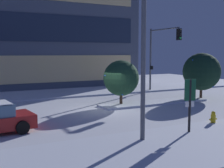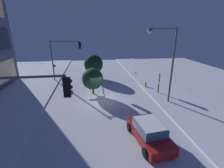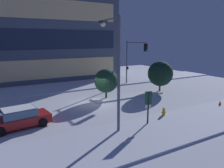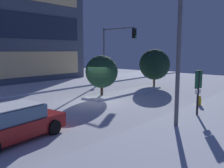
{
  "view_description": "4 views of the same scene",
  "coord_description": "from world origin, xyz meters",
  "px_view_note": "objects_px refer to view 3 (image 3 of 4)",
  "views": [
    {
      "loc": [
        -8.51,
        -17.87,
        3.88
      ],
      "look_at": [
        0.54,
        -0.2,
        1.78
      ],
      "focal_mm": 47.02,
      "sensor_mm": 36.0,
      "label": 1
    },
    {
      "loc": [
        -16.94,
        1.07,
        7.74
      ],
      "look_at": [
        -1.25,
        -1.11,
        2.33
      ],
      "focal_mm": 25.46,
      "sensor_mm": 36.0,
      "label": 2
    },
    {
      "loc": [
        -9.3,
        -19.74,
        6.42
      ],
      "look_at": [
        1.03,
        -1.83,
        2.25
      ],
      "focal_mm": 34.89,
      "sensor_mm": 36.0,
      "label": 3
    },
    {
      "loc": [
        -12.27,
        -12.57,
        3.75
      ],
      "look_at": [
        1.5,
        -0.54,
        1.21
      ],
      "focal_mm": 38.9,
      "sensor_mm": 36.0,
      "label": 4
    }
  ],
  "objects_px": {
    "street_lamp_arched": "(114,58)",
    "construction_cone": "(220,103)",
    "car_near": "(19,118)",
    "decorated_tree_median": "(160,74)",
    "decorated_tree_left_of_median": "(106,81)",
    "fire_hydrant": "(164,112)",
    "parking_info_sign": "(148,104)",
    "traffic_light_corner_far_right": "(134,55)"
  },
  "relations": [
    {
      "from": "decorated_tree_median",
      "to": "car_near",
      "type": "bearing_deg",
      "value": -168.48
    },
    {
      "from": "fire_hydrant",
      "to": "decorated_tree_median",
      "type": "distance_m",
      "value": 9.45
    },
    {
      "from": "fire_hydrant",
      "to": "construction_cone",
      "type": "height_order",
      "value": "fire_hydrant"
    },
    {
      "from": "construction_cone",
      "to": "decorated_tree_left_of_median",
      "type": "bearing_deg",
      "value": 137.12
    },
    {
      "from": "decorated_tree_median",
      "to": "construction_cone",
      "type": "height_order",
      "value": "decorated_tree_median"
    },
    {
      "from": "car_near",
      "to": "construction_cone",
      "type": "bearing_deg",
      "value": -19.61
    },
    {
      "from": "traffic_light_corner_far_right",
      "to": "decorated_tree_median",
      "type": "xyz_separation_m",
      "value": [
        0.82,
        -4.58,
        -2.01
      ]
    },
    {
      "from": "traffic_light_corner_far_right",
      "to": "decorated_tree_left_of_median",
      "type": "xyz_separation_m",
      "value": [
        -6.72,
        -4.25,
        -2.28
      ]
    },
    {
      "from": "fire_hydrant",
      "to": "construction_cone",
      "type": "xyz_separation_m",
      "value": [
        6.97,
        -0.54,
        -0.09
      ]
    },
    {
      "from": "traffic_light_corner_far_right",
      "to": "decorated_tree_median",
      "type": "distance_m",
      "value": 5.07
    },
    {
      "from": "parking_info_sign",
      "to": "decorated_tree_left_of_median",
      "type": "bearing_deg",
      "value": 9.72
    },
    {
      "from": "car_near",
      "to": "decorated_tree_median",
      "type": "bearing_deg",
      "value": 4.92
    },
    {
      "from": "parking_info_sign",
      "to": "decorated_tree_median",
      "type": "distance_m",
      "value": 11.55
    },
    {
      "from": "fire_hydrant",
      "to": "parking_info_sign",
      "type": "distance_m",
      "value": 2.9
    },
    {
      "from": "construction_cone",
      "to": "street_lamp_arched",
      "type": "bearing_deg",
      "value": 177.81
    },
    {
      "from": "parking_info_sign",
      "to": "construction_cone",
      "type": "distance_m",
      "value": 9.52
    },
    {
      "from": "car_near",
      "to": "street_lamp_arched",
      "type": "height_order",
      "value": "street_lamp_arched"
    },
    {
      "from": "fire_hydrant",
      "to": "decorated_tree_left_of_median",
      "type": "bearing_deg",
      "value": 102.12
    },
    {
      "from": "fire_hydrant",
      "to": "decorated_tree_median",
      "type": "xyz_separation_m",
      "value": [
        5.94,
        7.09,
        1.95
      ]
    },
    {
      "from": "car_near",
      "to": "decorated_tree_left_of_median",
      "type": "height_order",
      "value": "decorated_tree_left_of_median"
    },
    {
      "from": "parking_info_sign",
      "to": "decorated_tree_median",
      "type": "relative_size",
      "value": 0.68
    },
    {
      "from": "parking_info_sign",
      "to": "street_lamp_arched",
      "type": "bearing_deg",
      "value": 89.25
    },
    {
      "from": "decorated_tree_left_of_median",
      "to": "fire_hydrant",
      "type": "bearing_deg",
      "value": -77.88
    },
    {
      "from": "fire_hydrant",
      "to": "street_lamp_arched",
      "type": "bearing_deg",
      "value": -179.09
    },
    {
      "from": "street_lamp_arched",
      "to": "decorated_tree_left_of_median",
      "type": "distance_m",
      "value": 8.83
    },
    {
      "from": "fire_hydrant",
      "to": "decorated_tree_left_of_median",
      "type": "height_order",
      "value": "decorated_tree_left_of_median"
    },
    {
      "from": "decorated_tree_median",
      "to": "parking_info_sign",
      "type": "bearing_deg",
      "value": -136.59
    },
    {
      "from": "car_near",
      "to": "traffic_light_corner_far_right",
      "type": "xyz_separation_m",
      "value": [
        16.17,
        8.04,
        3.62
      ]
    },
    {
      "from": "traffic_light_corner_far_right",
      "to": "fire_hydrant",
      "type": "relative_size",
      "value": 8.19
    },
    {
      "from": "traffic_light_corner_far_right",
      "to": "fire_hydrant",
      "type": "height_order",
      "value": "traffic_light_corner_far_right"
    },
    {
      "from": "decorated_tree_left_of_median",
      "to": "construction_cone",
      "type": "relative_size",
      "value": 6.12
    },
    {
      "from": "decorated_tree_median",
      "to": "decorated_tree_left_of_median",
      "type": "relative_size",
      "value": 1.16
    },
    {
      "from": "street_lamp_arched",
      "to": "traffic_light_corner_far_right",
      "type": "bearing_deg",
      "value": -35.53
    },
    {
      "from": "car_near",
      "to": "decorated_tree_median",
      "type": "xyz_separation_m",
      "value": [
        16.98,
        3.46,
        1.6
      ]
    },
    {
      "from": "street_lamp_arched",
      "to": "decorated_tree_left_of_median",
      "type": "xyz_separation_m",
      "value": [
        3.43,
        7.5,
        -3.15
      ]
    },
    {
      "from": "decorated_tree_left_of_median",
      "to": "street_lamp_arched",
      "type": "bearing_deg",
      "value": -114.61
    },
    {
      "from": "traffic_light_corner_far_right",
      "to": "decorated_tree_left_of_median",
      "type": "distance_m",
      "value": 8.27
    },
    {
      "from": "street_lamp_arched",
      "to": "fire_hydrant",
      "type": "height_order",
      "value": "street_lamp_arched"
    },
    {
      "from": "street_lamp_arched",
      "to": "decorated_tree_left_of_median",
      "type": "relative_size",
      "value": 2.38
    },
    {
      "from": "street_lamp_arched",
      "to": "construction_cone",
      "type": "bearing_deg",
      "value": -86.89
    },
    {
      "from": "parking_info_sign",
      "to": "construction_cone",
      "type": "bearing_deg",
      "value": -72.61
    },
    {
      "from": "car_near",
      "to": "construction_cone",
      "type": "height_order",
      "value": "car_near"
    }
  ]
}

